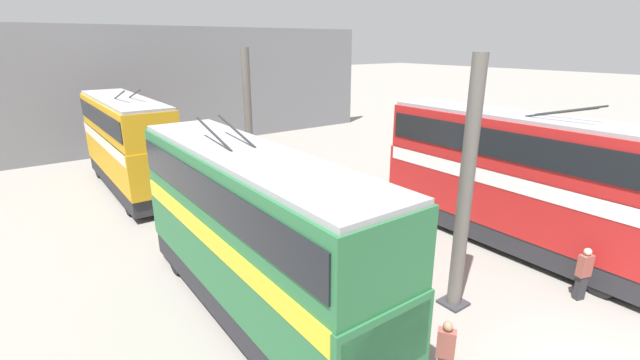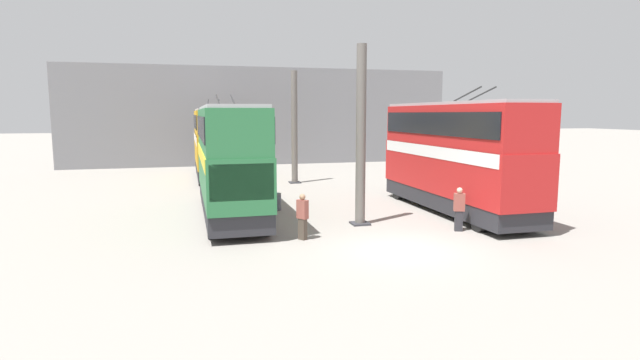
{
  "view_description": "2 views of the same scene",
  "coord_description": "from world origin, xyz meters",
  "px_view_note": "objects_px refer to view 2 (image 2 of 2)",
  "views": [
    {
      "loc": [
        -2.62,
        10.23,
        7.82
      ],
      "look_at": [
        9.59,
        1.23,
        2.92
      ],
      "focal_mm": 24.0,
      "sensor_mm": 36.0,
      "label": 1
    },
    {
      "loc": [
        -15.66,
        7.08,
        4.73
      ],
      "look_at": [
        7.56,
        0.89,
        1.53
      ],
      "focal_mm": 28.0,
      "sensor_mm": 36.0,
      "label": 2
    }
  ],
  "objects_px": {
    "bus_right_mid": "(213,139)",
    "person_by_left_row": "(459,208)",
    "oil_drum": "(276,202)",
    "bus_left_far": "(455,151)",
    "bus_right_near": "(229,154)",
    "person_by_right_row": "(303,215)"
  },
  "relations": [
    {
      "from": "person_by_left_row",
      "to": "oil_drum",
      "type": "bearing_deg",
      "value": -116.25
    },
    {
      "from": "bus_left_far",
      "to": "person_by_right_row",
      "type": "xyz_separation_m",
      "value": [
        -3.3,
        8.22,
        -2.05
      ]
    },
    {
      "from": "bus_right_near",
      "to": "bus_right_mid",
      "type": "xyz_separation_m",
      "value": [
        14.12,
        0.0,
        0.01
      ]
    },
    {
      "from": "oil_drum",
      "to": "bus_right_near",
      "type": "bearing_deg",
      "value": 112.21
    },
    {
      "from": "bus_right_near",
      "to": "oil_drum",
      "type": "bearing_deg",
      "value": -67.79
    },
    {
      "from": "bus_right_mid",
      "to": "person_by_right_row",
      "type": "height_order",
      "value": "bus_right_mid"
    },
    {
      "from": "bus_right_mid",
      "to": "oil_drum",
      "type": "distance_m",
      "value": 13.61
    },
    {
      "from": "person_by_right_row",
      "to": "bus_right_near",
      "type": "bearing_deg",
      "value": -100.47
    },
    {
      "from": "person_by_left_row",
      "to": "oil_drum",
      "type": "distance_m",
      "value": 9.01
    },
    {
      "from": "person_by_left_row",
      "to": "person_by_right_row",
      "type": "xyz_separation_m",
      "value": [
        0.28,
        6.42,
        -0.02
      ]
    },
    {
      "from": "bus_right_near",
      "to": "oil_drum",
      "type": "xyz_separation_m",
      "value": [
        0.94,
        -2.29,
        -2.47
      ]
    },
    {
      "from": "person_by_right_row",
      "to": "bus_right_mid",
      "type": "bearing_deg",
      "value": -117.7
    },
    {
      "from": "bus_left_far",
      "to": "bus_right_mid",
      "type": "height_order",
      "value": "bus_left_far"
    },
    {
      "from": "person_by_left_row",
      "to": "oil_drum",
      "type": "height_order",
      "value": "person_by_left_row"
    },
    {
      "from": "bus_right_near",
      "to": "bus_right_mid",
      "type": "relative_size",
      "value": 1.04
    },
    {
      "from": "person_by_left_row",
      "to": "bus_right_near",
      "type": "bearing_deg",
      "value": -103.38
    },
    {
      "from": "bus_right_mid",
      "to": "oil_drum",
      "type": "height_order",
      "value": "bus_right_mid"
    },
    {
      "from": "person_by_left_row",
      "to": "bus_left_far",
      "type": "bearing_deg",
      "value": 171.81
    },
    {
      "from": "bus_right_mid",
      "to": "person_by_left_row",
      "type": "bearing_deg",
      "value": -155.99
    },
    {
      "from": "bus_right_mid",
      "to": "person_by_left_row",
      "type": "height_order",
      "value": "bus_right_mid"
    },
    {
      "from": "bus_right_near",
      "to": "person_by_right_row",
      "type": "bearing_deg",
      "value": -156.04
    },
    {
      "from": "bus_right_mid",
      "to": "oil_drum",
      "type": "bearing_deg",
      "value": -170.13
    }
  ]
}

